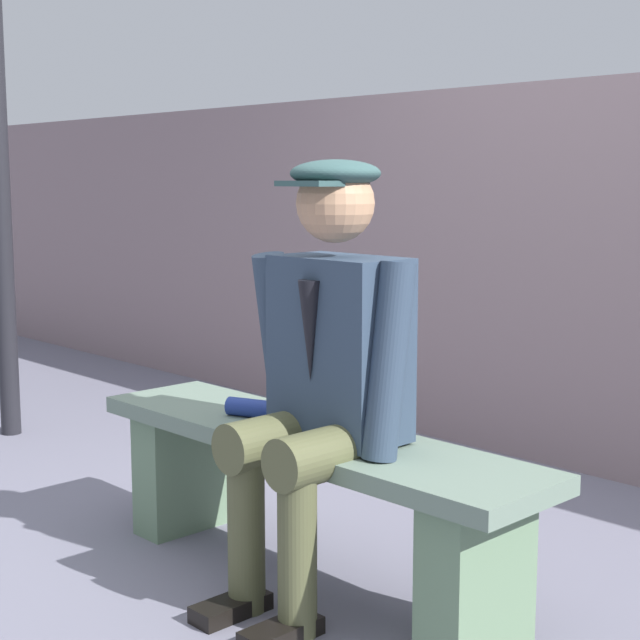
% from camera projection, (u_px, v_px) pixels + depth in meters
% --- Properties ---
extents(ground_plane, '(30.00, 30.00, 0.00)m').
position_uv_depth(ground_plane, '(308.00, 580.00, 3.07)').
color(ground_plane, slate).
extents(bench, '(1.67, 0.40, 0.49)m').
position_uv_depth(bench, '(307.00, 481.00, 3.03)').
color(bench, slate).
rests_on(bench, ground).
extents(seated_man, '(0.57, 0.57, 1.31)m').
position_uv_depth(seated_man, '(324.00, 363.00, 2.82)').
color(seated_man, '#2C3C50').
rests_on(seated_man, ground).
extents(rolled_magazine, '(0.27, 0.15, 0.06)m').
position_uv_depth(rolled_magazine, '(264.00, 410.00, 3.14)').
color(rolled_magazine, navy).
rests_on(rolled_magazine, bench).
extents(stadium_wall, '(12.00, 0.24, 1.67)m').
position_uv_depth(stadium_wall, '(605.00, 278.00, 4.15)').
color(stadium_wall, gray).
rests_on(stadium_wall, ground).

